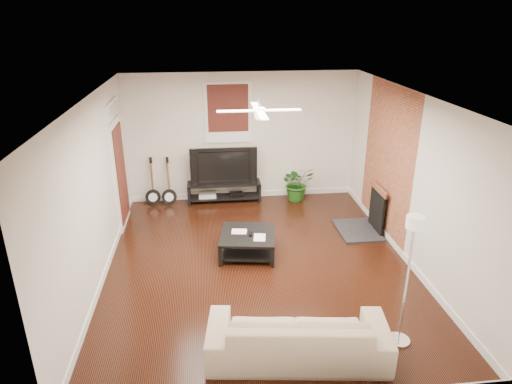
# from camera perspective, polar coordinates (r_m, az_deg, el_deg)

# --- Properties ---
(room) EXTENTS (5.01, 6.01, 2.81)m
(room) POSITION_cam_1_polar(r_m,az_deg,el_deg) (7.07, 0.37, 0.68)
(room) COLOR black
(room) RESTS_ON ground
(brick_accent) EXTENTS (0.02, 2.20, 2.80)m
(brick_accent) POSITION_cam_1_polar(r_m,az_deg,el_deg) (8.62, 16.22, 3.73)
(brick_accent) COLOR brown
(brick_accent) RESTS_ON floor
(fireplace) EXTENTS (0.80, 1.10, 0.92)m
(fireplace) POSITION_cam_1_polar(r_m,az_deg,el_deg) (8.84, 13.86, -2.10)
(fireplace) COLOR black
(fireplace) RESTS_ON floor
(window_back) EXTENTS (1.00, 0.06, 1.30)m
(window_back) POSITION_cam_1_polar(r_m,az_deg,el_deg) (9.73, -3.55, 9.94)
(window_back) COLOR #35110E
(window_back) RESTS_ON wall_back
(door_left) EXTENTS (0.08, 1.00, 2.50)m
(door_left) POSITION_cam_1_polar(r_m,az_deg,el_deg) (9.02, -16.90, 3.45)
(door_left) COLOR white
(door_left) RESTS_ON wall_left
(tv_stand) EXTENTS (1.60, 0.43, 0.45)m
(tv_stand) POSITION_cam_1_polar(r_m,az_deg,el_deg) (10.05, -4.03, 0.01)
(tv_stand) COLOR black
(tv_stand) RESTS_ON floor
(tv) EXTENTS (1.44, 0.19, 0.83)m
(tv) POSITION_cam_1_polar(r_m,az_deg,el_deg) (9.85, -4.14, 3.50)
(tv) COLOR black
(tv) RESTS_ON tv_stand
(coffee_table) EXTENTS (1.06, 1.06, 0.39)m
(coffee_table) POSITION_cam_1_polar(r_m,az_deg,el_deg) (7.90, -1.05, -6.54)
(coffee_table) COLOR black
(coffee_table) RESTS_ON floor
(sofa) EXTENTS (2.28, 1.13, 0.64)m
(sofa) POSITION_cam_1_polar(r_m,az_deg,el_deg) (5.75, 5.28, -17.45)
(sofa) COLOR #BCAA8D
(sofa) RESTS_ON floor
(floor_lamp) EXTENTS (0.33, 0.33, 1.79)m
(floor_lamp) POSITION_cam_1_polar(r_m,az_deg,el_deg) (5.89, 18.49, -10.74)
(floor_lamp) COLOR white
(floor_lamp) RESTS_ON floor
(potted_plant) EXTENTS (0.80, 0.72, 0.80)m
(potted_plant) POSITION_cam_1_polar(r_m,az_deg,el_deg) (10.08, 5.25, 1.12)
(potted_plant) COLOR #1E5418
(potted_plant) RESTS_ON floor
(guitar_left) EXTENTS (0.34, 0.25, 1.06)m
(guitar_left) POSITION_cam_1_polar(r_m,az_deg,el_deg) (9.97, -13.03, 1.20)
(guitar_left) COLOR black
(guitar_left) RESTS_ON floor
(guitar_right) EXTENTS (0.36, 0.29, 1.06)m
(guitar_right) POSITION_cam_1_polar(r_m,az_deg,el_deg) (9.91, -11.04, 1.23)
(guitar_right) COLOR black
(guitar_right) RESTS_ON floor
(ceiling_fan) EXTENTS (1.24, 1.24, 0.32)m
(ceiling_fan) POSITION_cam_1_polar(r_m,az_deg,el_deg) (6.73, 0.40, 10.25)
(ceiling_fan) COLOR white
(ceiling_fan) RESTS_ON ceiling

